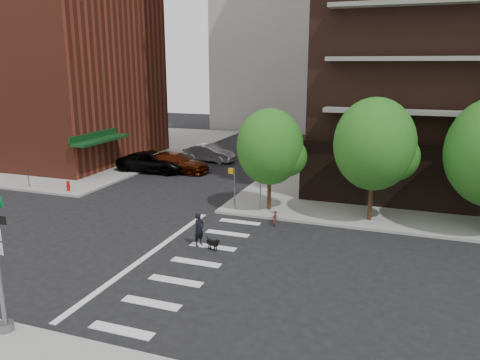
# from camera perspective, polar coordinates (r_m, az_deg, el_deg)

# --- Properties ---
(ground) EXTENTS (120.00, 120.00, 0.00)m
(ground) POSITION_cam_1_polar(r_m,az_deg,el_deg) (23.23, -12.20, -8.78)
(ground) COLOR black
(ground) RESTS_ON ground
(sidewalk_nw) EXTENTS (31.00, 33.00, 0.15)m
(sidewalk_nw) POSITION_cam_1_polar(r_m,az_deg,el_deg) (55.75, -21.04, 3.98)
(sidewalk_nw) COLOR gray
(sidewalk_nw) RESTS_ON ground
(crosswalk) EXTENTS (3.85, 13.00, 0.01)m
(crosswalk) POSITION_cam_1_polar(r_m,az_deg,el_deg) (22.20, -7.28, -9.65)
(crosswalk) COLOR silver
(crosswalk) RESTS_ON ground
(midrise_nw) EXTENTS (21.40, 15.50, 20.00)m
(midrise_nw) POSITION_cam_1_polar(r_m,az_deg,el_deg) (49.31, -24.05, 14.31)
(midrise_nw) COLOR maroon
(midrise_nw) RESTS_ON sidewalk_nw
(tree_a) EXTENTS (4.00, 4.00, 5.90)m
(tree_a) POSITION_cam_1_polar(r_m,az_deg,el_deg) (28.04, 3.66, 4.06)
(tree_a) COLOR #301E11
(tree_a) RESTS_ON sidewalk_ne
(tree_b) EXTENTS (4.50, 4.50, 6.65)m
(tree_b) POSITION_cam_1_polar(r_m,az_deg,el_deg) (26.94, 16.06, 4.22)
(tree_b) COLOR #301E11
(tree_b) RESTS_ON sidewalk_ne
(pedestrian_signal) EXTENTS (2.18, 0.67, 2.60)m
(pedestrian_signal) POSITION_cam_1_polar(r_m,az_deg,el_deg) (28.46, 0.01, -0.27)
(pedestrian_signal) COLOR slate
(pedestrian_signal) RESTS_ON sidewalk_ne
(fire_hydrant) EXTENTS (0.24, 0.24, 0.73)m
(fire_hydrant) POSITION_cam_1_polar(r_m,az_deg,el_deg) (35.02, -20.21, -0.62)
(fire_hydrant) COLOR #A50C0C
(fire_hydrant) RESTS_ON sidewalk_nw
(parking_meter) EXTENTS (0.10, 0.08, 1.32)m
(parking_meter) POSITION_cam_1_polar(r_m,az_deg,el_deg) (37.25, -24.41, 0.46)
(parking_meter) COLOR black
(parking_meter) RESTS_ON sidewalk_nw
(parked_car_black) EXTENTS (3.30, 6.28, 1.69)m
(parked_car_black) POSITION_cam_1_polar(r_m,az_deg,el_deg) (39.99, -10.45, 2.18)
(parked_car_black) COLOR black
(parked_car_black) RESTS_ON ground
(parked_car_maroon) EXTENTS (2.40, 5.73, 1.66)m
(parked_car_maroon) POSITION_cam_1_polar(r_m,az_deg,el_deg) (39.52, -7.82, 2.12)
(parked_car_maroon) COLOR #411305
(parked_car_maroon) RESTS_ON ground
(parked_car_silver) EXTENTS (1.95, 4.95, 1.60)m
(parked_car_silver) POSITION_cam_1_polar(r_m,az_deg,el_deg) (43.58, -3.77, 3.29)
(parked_car_silver) COLOR #96979E
(parked_car_silver) RESTS_ON ground
(scooter) EXTENTS (0.87, 1.67, 0.83)m
(scooter) POSITION_cam_1_polar(r_m,az_deg,el_deg) (26.80, 4.31, -4.42)
(scooter) COLOR maroon
(scooter) RESTS_ON ground
(dog_walker) EXTENTS (0.71, 0.58, 1.69)m
(dog_walker) POSITION_cam_1_polar(r_m,az_deg,el_deg) (23.47, -5.01, -6.05)
(dog_walker) COLOR black
(dog_walker) RESTS_ON ground
(dog) EXTENTS (0.71, 0.41, 0.60)m
(dog) POSITION_cam_1_polar(r_m,az_deg,el_deg) (23.03, -3.30, -7.66)
(dog) COLOR black
(dog) RESTS_ON ground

